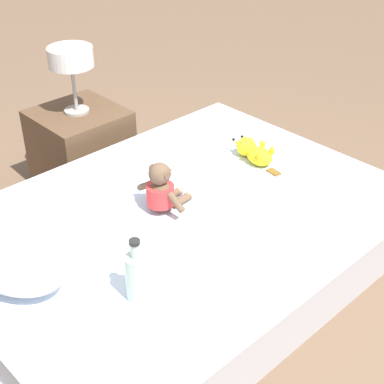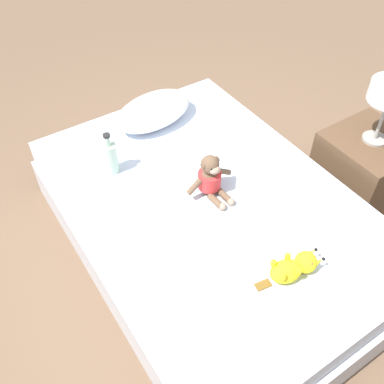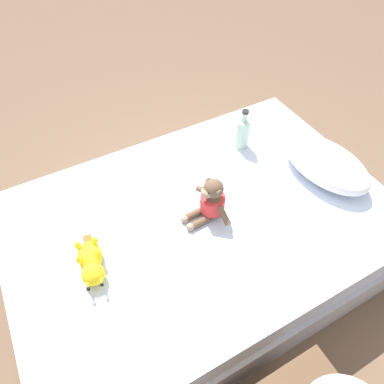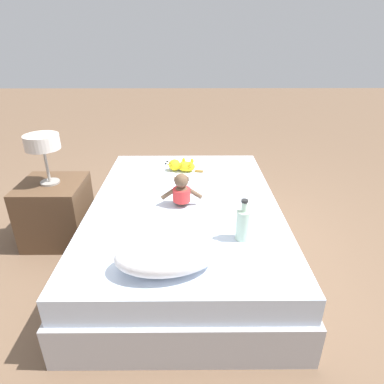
{
  "view_description": "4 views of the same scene",
  "coord_description": "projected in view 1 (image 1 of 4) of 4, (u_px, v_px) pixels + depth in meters",
  "views": [
    {
      "loc": [
        -1.57,
        1.37,
        1.84
      ],
      "look_at": [
        -0.06,
        -0.07,
        0.5
      ],
      "focal_mm": 53.59,
      "sensor_mm": 36.0,
      "label": 1
    },
    {
      "loc": [
        -0.94,
        -1.24,
        2.06
      ],
      "look_at": [
        -0.12,
        0.0,
        0.53
      ],
      "focal_mm": 40.58,
      "sensor_mm": 36.0,
      "label": 2
    },
    {
      "loc": [
        0.95,
        -0.58,
        1.84
      ],
      "look_at": [
        -0.09,
        -0.01,
        0.51
      ],
      "focal_mm": 33.22,
      "sensor_mm": 36.0,
      "label": 3
    },
    {
      "loc": [
        -0.04,
        2.09,
        1.51
      ],
      "look_at": [
        -0.05,
        0.01,
        0.51
      ],
      "focal_mm": 31.1,
      "sensor_mm": 36.0,
      "label": 4
    }
  ],
  "objects": [
    {
      "name": "ground_plane",
      "position": [
        174.0,
        281.0,
        2.75
      ],
      "size": [
        16.0,
        16.0,
        0.0
      ],
      "primitive_type": "plane",
      "color": "brown"
    },
    {
      "name": "bed",
      "position": [
        173.0,
        246.0,
        2.64
      ],
      "size": [
        1.34,
        1.98,
        0.42
      ],
      "color": "#B2B2B7",
      "rests_on": "ground_plane"
    },
    {
      "name": "pillow",
      "position": [
        9.0,
        257.0,
        2.1
      ],
      "size": [
        0.56,
        0.37,
        0.17
      ],
      "color": "white",
      "rests_on": "bed"
    },
    {
      "name": "plush_monkey",
      "position": [
        162.0,
        191.0,
        2.46
      ],
      "size": [
        0.29,
        0.23,
        0.24
      ],
      "color": "brown",
      "rests_on": "bed"
    },
    {
      "name": "plush_yellow_creature",
      "position": [
        254.0,
        152.0,
        2.85
      ],
      "size": [
        0.33,
        0.14,
        0.1
      ],
      "color": "yellow",
      "rests_on": "bed"
    },
    {
      "name": "glass_bottle",
      "position": [
        137.0,
        276.0,
        1.99
      ],
      "size": [
        0.08,
        0.08,
        0.25
      ],
      "color": "#B2D1B7",
      "rests_on": "bed"
    },
    {
      "name": "nightstand",
      "position": [
        82.0,
        150.0,
        3.34
      ],
      "size": [
        0.47,
        0.47,
        0.49
      ],
      "color": "brown",
      "rests_on": "ground_plane"
    },
    {
      "name": "bedside_lamp",
      "position": [
        71.0,
        60.0,
        3.05
      ],
      "size": [
        0.24,
        0.24,
        0.37
      ],
      "color": "gray",
      "rests_on": "nightstand"
    }
  ]
}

